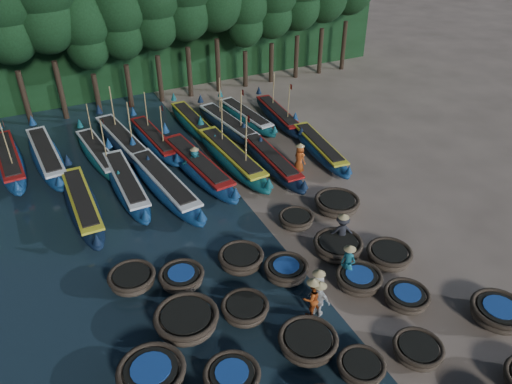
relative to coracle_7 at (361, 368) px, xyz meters
name	(u,v)px	position (x,y,z in m)	size (l,w,h in m)	color
ground	(293,259)	(0.95, 6.30, -0.38)	(120.00, 120.00, 0.00)	gray
foliage_wall	(140,22)	(0.95, 29.80, 4.62)	(40.00, 3.00, 10.00)	black
coracle_7	(361,368)	(0.00, 0.00, 0.00)	(2.00, 2.00, 0.67)	#4D4030
coracle_8	(418,350)	(2.25, -0.27, -0.02)	(2.02, 2.02, 0.65)	#4D4030
coracle_9	(498,313)	(6.20, -0.28, 0.05)	(2.53, 2.53, 0.75)	#4D4030
coracle_10	(152,374)	(-6.49, 2.82, 0.08)	(2.73, 2.73, 0.80)	#4D4030
coracle_11	(232,378)	(-4.11, 1.56, 0.03)	(2.07, 2.07, 0.71)	#4D4030
coracle_12	(308,342)	(-1.07, 1.72, 0.02)	(2.28, 2.28, 0.71)	#4D4030
coracle_13	(359,280)	(2.49, 3.57, 0.03)	(2.37, 2.37, 0.72)	#4D4030
coracle_14	(406,297)	(3.61, 1.94, 0.00)	(1.88, 1.88, 0.66)	#4D4030
coracle_15	(187,320)	(-4.66, 4.55, 0.09)	(2.64, 2.64, 0.84)	#4D4030
coracle_16	(245,309)	(-2.43, 4.15, 0.03)	(2.14, 2.14, 0.72)	#4D4030
coracle_17	(286,270)	(0.05, 5.37, 0.05)	(2.14, 2.14, 0.75)	#4D4030
coracle_18	(338,247)	(2.91, 5.73, 0.05)	(2.77, 2.77, 0.76)	#4D4030
coracle_19	(389,256)	(4.57, 4.22, 0.05)	(2.43, 2.43, 0.76)	#4D4030
coracle_20	(132,279)	(-5.92, 7.73, 0.02)	(2.00, 2.00, 0.71)	#4D4030
coracle_21	(182,278)	(-4.04, 6.92, 0.02)	(2.13, 2.13, 0.70)	#4D4030
coracle_22	(241,259)	(-1.36, 6.83, 0.07)	(2.01, 2.01, 0.79)	#4D4030
coracle_23	(296,220)	(2.28, 8.38, -0.01)	(1.79, 1.79, 0.66)	#4D4030
coracle_24	(337,204)	(4.76, 8.57, 0.05)	(2.37, 2.37, 0.77)	#4D4030
long_boat_2	(82,204)	(-6.81, 14.06, 0.17)	(1.51, 8.27, 1.46)	#0D1C32
long_boat_3	(126,183)	(-4.36, 15.02, 0.17)	(1.48, 8.34, 1.47)	navy
long_boat_4	(164,184)	(-2.57, 13.99, 0.23)	(2.65, 9.06, 1.61)	navy
long_boat_5	(197,166)	(-0.33, 15.03, 0.22)	(2.55, 9.00, 1.59)	navy
long_boat_6	(231,157)	(1.80, 15.09, 0.22)	(2.09, 8.97, 3.82)	#11605A
long_boat_7	(271,160)	(3.75, 13.87, 0.15)	(1.45, 7.96, 1.40)	#0D1C32
long_boat_8	(319,148)	(7.08, 13.97, 0.13)	(2.14, 7.61, 1.35)	navy
long_boat_9	(9,160)	(-9.81, 20.43, 0.19)	(2.00, 8.54, 3.63)	navy
long_boat_10	(46,156)	(-7.82, 19.98, 0.20)	(2.07, 8.75, 1.54)	navy
long_boat_11	(99,154)	(-5.02, 19.01, 0.14)	(2.15, 7.71, 3.29)	#11605A
long_boat_12	(122,140)	(-3.37, 20.04, 0.20)	(2.60, 8.56, 3.67)	#0D1C32
long_boat_13	(154,140)	(-1.55, 19.38, 0.13)	(2.01, 7.68, 3.27)	navy
long_boat_14	(193,123)	(1.47, 20.64, 0.13)	(1.57, 7.63, 1.34)	#11605A
long_boat_15	(228,125)	(3.41, 19.26, 0.16)	(2.40, 7.94, 3.40)	#0D1C32
long_boat_16	(246,116)	(5.04, 20.07, 0.11)	(2.11, 7.27, 1.29)	#11605A
long_boat_17	(278,115)	(7.10, 19.20, 0.12)	(1.85, 7.46, 3.17)	#0D1C32
fisherman_0	(318,287)	(0.44, 3.54, 0.51)	(0.61, 0.86, 1.86)	silver
fisherman_1	(348,263)	(2.28, 4.13, 0.60)	(0.64, 0.76, 1.98)	#1A6370
fisherman_2	(312,297)	(-0.03, 3.17, 0.52)	(0.84, 0.67, 1.91)	#BB4B19
fisherman_3	(342,230)	(3.37, 6.16, 0.50)	(1.26, 1.02, 1.90)	black
fisherman_4	(319,298)	(0.17, 3.01, 0.49)	(0.81, 1.01, 1.80)	silver
fisherman_5	(195,161)	(-0.39, 15.10, 0.49)	(1.62, 0.72, 1.88)	#1A6370
fisherman_6	(300,157)	(5.11, 12.95, 0.50)	(0.66, 0.89, 1.85)	#BB4B19
tree_5	(85,27)	(-3.55, 26.30, 5.59)	(3.68, 3.68, 8.68)	black
tree_6	(118,13)	(-1.25, 26.30, 6.26)	(4.09, 4.09, 9.65)	black
tree_10	(245,9)	(7.95, 26.30, 5.59)	(3.68, 3.68, 8.68)	black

